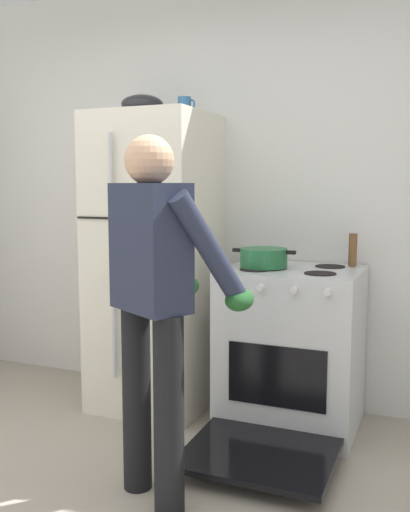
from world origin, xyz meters
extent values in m
cube|color=silver|center=(0.00, 1.95, 1.35)|extent=(6.00, 0.10, 2.70)
cube|color=silver|center=(-0.45, 1.57, 0.91)|extent=(0.68, 0.68, 1.82)
cube|color=black|center=(-0.45, 1.23, 1.20)|extent=(0.67, 0.01, 0.01)
cylinder|color=#B7B7BC|center=(-0.54, 1.20, 0.60)|extent=(0.02, 0.02, 0.66)
cylinder|color=#B7B7BC|center=(-0.54, 1.20, 1.51)|extent=(0.02, 0.02, 0.34)
cube|color=green|center=(-0.36, 1.22, 0.54)|extent=(0.04, 0.01, 0.06)
cube|color=purple|center=(-0.40, 1.22, 0.42)|extent=(0.04, 0.01, 0.06)
cube|color=silver|center=(0.43, 1.57, 0.46)|extent=(0.76, 0.64, 0.92)
cube|color=black|center=(0.43, 1.25, 0.39)|extent=(0.53, 0.01, 0.33)
cylinder|color=black|center=(0.24, 1.43, 0.92)|extent=(0.17, 0.17, 0.01)
cylinder|color=black|center=(0.61, 1.43, 0.92)|extent=(0.17, 0.17, 0.01)
cylinder|color=black|center=(0.24, 1.71, 0.92)|extent=(0.17, 0.17, 0.01)
cylinder|color=black|center=(0.61, 1.71, 0.92)|extent=(0.17, 0.17, 0.01)
cylinder|color=silver|center=(0.17, 1.23, 0.86)|extent=(0.04, 0.03, 0.04)
cylinder|color=silver|center=(0.34, 1.23, 0.86)|extent=(0.04, 0.03, 0.04)
cylinder|color=silver|center=(0.52, 1.23, 0.86)|extent=(0.04, 0.03, 0.04)
cylinder|color=silver|center=(0.69, 1.23, 0.86)|extent=(0.04, 0.03, 0.04)
cube|color=black|center=(0.43, 0.96, 0.09)|extent=(0.72, 0.59, 0.04)
cylinder|color=black|center=(-0.05, 0.60, 0.43)|extent=(0.13, 0.13, 0.86)
cylinder|color=black|center=(0.18, 0.47, 0.43)|extent=(0.13, 0.13, 0.86)
cube|color=#23283D|center=(0.06, 0.53, 1.13)|extent=(0.41, 0.35, 0.54)
sphere|color=tan|center=(0.06, 0.53, 1.49)|extent=(0.21, 0.21, 0.21)
sphere|color=#353535|center=(0.06, 0.53, 1.46)|extent=(0.15, 0.15, 0.15)
cylinder|color=#23283D|center=(-0.03, 0.77, 1.12)|extent=(0.28, 0.39, 0.51)
cylinder|color=#23283D|center=(0.32, 0.58, 1.12)|extent=(0.28, 0.39, 0.51)
ellipsoid|color=#1E5123|center=(0.05, 0.92, 0.90)|extent=(0.12, 0.18, 0.10)
ellipsoid|color=#1E5123|center=(0.40, 0.72, 0.90)|extent=(0.12, 0.18, 0.10)
cylinder|color=#236638|center=(0.27, 1.52, 0.98)|extent=(0.27, 0.27, 0.11)
cube|color=black|center=(0.11, 1.52, 1.02)|extent=(0.05, 0.03, 0.02)
cube|color=black|center=(0.43, 1.52, 1.02)|extent=(0.05, 0.03, 0.02)
cylinder|color=#2D6093|center=(-0.27, 1.62, 1.87)|extent=(0.08, 0.08, 0.10)
torus|color=#2D6093|center=(-0.23, 1.62, 1.88)|extent=(0.06, 0.01, 0.06)
cylinder|color=brown|center=(0.73, 1.77, 1.02)|extent=(0.05, 0.05, 0.19)
ellipsoid|color=black|center=(-0.53, 1.57, 1.88)|extent=(0.26, 0.26, 0.12)
camera|label=1|loc=(1.21, -1.62, 1.39)|focal=40.57mm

